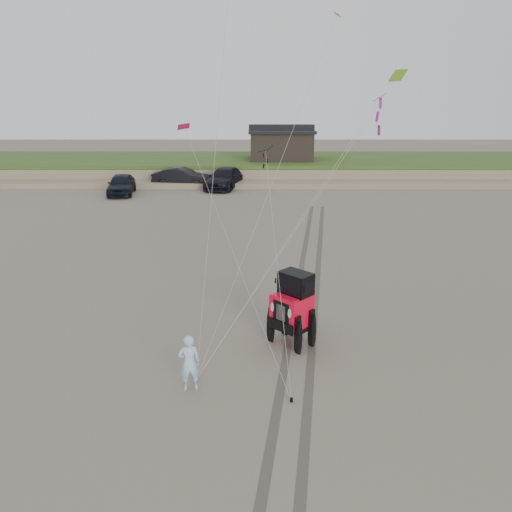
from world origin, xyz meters
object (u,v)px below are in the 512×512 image
at_px(truck_a, 121,184).
at_px(truck_c, 225,178).
at_px(cabin, 281,144).
at_px(jeep, 291,317).
at_px(man, 189,363).
at_px(truck_b, 182,177).

distance_m(truck_a, truck_c, 8.84).
height_order(cabin, jeep, cabin).
xyz_separation_m(jeep, man, (-3.00, -2.69, -0.15)).
bearing_deg(truck_c, truck_a, -146.74).
xyz_separation_m(truck_b, jeep, (7.84, -29.45, 0.14)).
bearing_deg(truck_c, truck_b, -173.81).
relative_size(truck_b, man, 3.08).
bearing_deg(cabin, truck_a, -145.17).
distance_m(truck_b, jeep, 30.48).
bearing_deg(man, truck_b, -92.84).
height_order(truck_a, jeep, jeep).
distance_m(jeep, man, 4.03).
xyz_separation_m(cabin, truck_b, (-9.07, -6.02, -2.38)).
distance_m(truck_a, jeep, 28.81).
bearing_deg(cabin, truck_c, -128.65).
height_order(truck_b, truck_c, truck_c).
bearing_deg(truck_a, jeep, -71.44).
height_order(truck_c, man, truck_c).
xyz_separation_m(truck_a, truck_b, (4.52, 3.43, 0.02)).
xyz_separation_m(truck_c, jeep, (4.01, -28.92, 0.14)).
relative_size(truck_b, jeep, 0.97).
bearing_deg(man, truck_c, -99.57).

